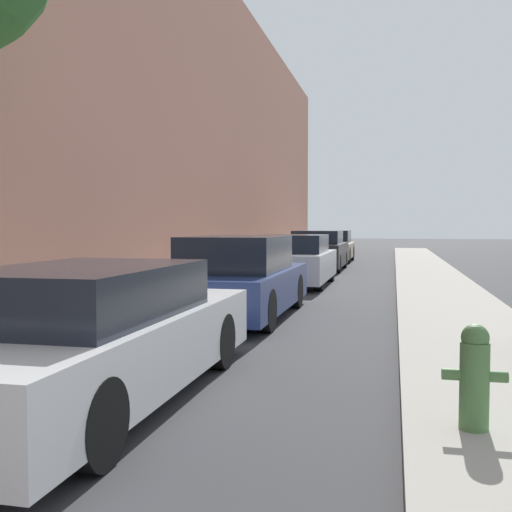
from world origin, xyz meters
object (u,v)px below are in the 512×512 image
parked_car_silver (293,261)px  parked_car_champagne (332,247)px  parked_car_navy (239,279)px  parked_car_black (318,251)px  parked_car_white (93,336)px  fire_hydrant (474,375)px

parked_car_silver → parked_car_champagne: 10.76m
parked_car_navy → parked_car_black: parked_car_navy is taller
parked_car_white → parked_car_navy: 5.20m
parked_car_navy → parked_car_white: bearing=-90.3°
parked_car_silver → fire_hydrant: (3.19, -11.40, -0.14)m
parked_car_white → parked_car_silver: (0.04, 11.02, 0.05)m
parked_car_white → parked_car_champagne: (0.01, 21.78, 0.06)m
parked_car_black → fire_hydrant: bearing=-79.3°
parked_car_white → parked_car_navy: (0.02, 5.20, 0.07)m
parked_car_black → parked_car_navy: bearing=-89.9°
parked_car_navy → fire_hydrant: size_ratio=5.82×
fire_hydrant → parked_car_white: bearing=173.3°
fire_hydrant → parked_car_champagne: bearing=98.2°
parked_car_black → parked_car_silver: bearing=-89.8°
parked_car_white → parked_car_navy: size_ratio=1.04×
parked_car_silver → parked_car_black: parked_car_black is taller
parked_car_navy → parked_car_black: 11.50m
parked_car_white → parked_car_navy: parked_car_navy is taller
parked_car_navy → fire_hydrant: 6.44m
parked_car_white → parked_car_silver: bearing=89.8°
parked_car_champagne → fire_hydrant: parked_car_champagne is taller
parked_car_silver → parked_car_white: bearing=-90.2°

